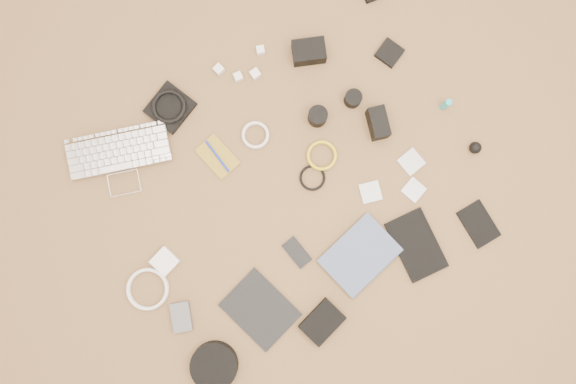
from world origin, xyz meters
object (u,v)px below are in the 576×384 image
headphone_case (214,366)px  paperback (378,275)px  laptop (122,165)px  dslr_camera (309,52)px  tablet (260,309)px  phone (297,252)px

headphone_case → paperback: size_ratio=0.67×
laptop → dslr_camera: bearing=19.6°
tablet → headphone_case: size_ratio=1.43×
tablet → paperback: 0.45m
laptop → phone: bearing=-38.1°
laptop → phone: laptop is taller
laptop → dslr_camera: dslr_camera is taller
tablet → paperback: paperback is taller
paperback → tablet: bearing=62.9°
headphone_case → paperback: 0.67m
headphone_case → paperback: headphone_case is taller
phone → headphone_case: headphone_case is taller
dslr_camera → tablet: 0.96m
paperback → phone: bearing=31.4°
phone → tablet: bearing=-161.8°
dslr_camera → paperback: dslr_camera is taller
laptop → paperback: 1.02m
phone → headphone_case: (-0.46, -0.19, 0.02)m
phone → dslr_camera: bearing=47.8°
dslr_camera → tablet: (-0.63, -0.72, -0.03)m
dslr_camera → phone: size_ratio=1.10×
phone → paperback: paperback is taller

